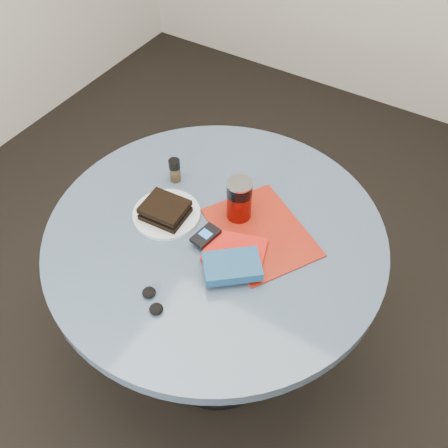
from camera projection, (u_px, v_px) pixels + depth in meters
The scene contains 11 objects.
ground at pixel (218, 352), 2.02m from camera, with size 4.00×4.00×0.00m, color black.
table at pixel (216, 265), 1.58m from camera, with size 1.00×1.00×0.75m.
plate at pixel (167, 214), 1.49m from camera, with size 0.20×0.20×0.01m, color silver.
sandwich at pixel (165, 210), 1.46m from camera, with size 0.13×0.11×0.04m.
soda_can at pixel (239, 200), 1.44m from camera, with size 0.10×0.10×0.14m.
pepper_grinder at pixel (175, 170), 1.57m from camera, with size 0.05×0.05×0.08m.
magazine at pixel (261, 232), 1.45m from camera, with size 0.32×0.24×0.01m, color maroon.
red_book at pixel (235, 250), 1.39m from camera, with size 0.17×0.11×0.01m, color red.
novel at pixel (232, 266), 1.33m from camera, with size 0.15×0.10×0.03m, color navy.
mp3_player at pixel (206, 236), 1.41m from camera, with size 0.06×0.09×0.02m.
headphones at pixel (153, 301), 1.29m from camera, with size 0.10×0.08×0.02m.
Camera 1 is at (0.52, -0.79, 1.86)m, focal length 40.00 mm.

